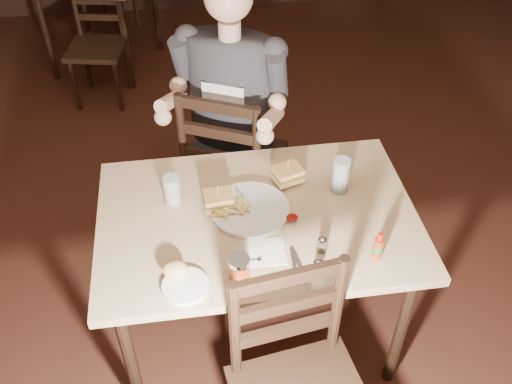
{
  "coord_description": "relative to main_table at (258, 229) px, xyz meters",
  "views": [
    {
      "loc": [
        -0.5,
        -1.85,
        2.34
      ],
      "look_at": [
        -0.29,
        -0.19,
        0.85
      ],
      "focal_mm": 40.0,
      "sensor_mm": 36.0,
      "label": 1
    }
  ],
  "objects": [
    {
      "name": "chair_far",
      "position": [
        -0.03,
        0.7,
        -0.2
      ],
      "size": [
        0.62,
        0.64,
        0.98
      ],
      "primitive_type": null,
      "rotation": [
        0.0,
        0.0,
        2.71
      ],
      "color": "black",
      "rests_on": "ground"
    },
    {
      "name": "ketchup_dollop",
      "position": [
        0.13,
        -0.05,
        0.1
      ],
      "size": [
        0.05,
        0.05,
        0.01
      ],
      "primitive_type": "ellipsoid",
      "rotation": [
        0.0,
        0.0,
        0.02
      ],
      "color": "maroon",
      "rests_on": "dinner_plate"
    },
    {
      "name": "syrup_dispenser",
      "position": [
        -0.1,
        -0.31,
        0.13
      ],
      "size": [
        0.08,
        0.08,
        0.1
      ],
      "primitive_type": null,
      "rotation": [
        0.0,
        0.0,
        0.02
      ],
      "color": "maroon",
      "rests_on": "main_table"
    },
    {
      "name": "napkin",
      "position": [
        0.0,
        -0.2,
        0.08
      ],
      "size": [
        0.15,
        0.14,
        0.0
      ],
      "primitive_type": "cube",
      "rotation": [
        0.0,
        0.0,
        -0.03
      ],
      "color": "white",
      "rests_on": "main_table"
    },
    {
      "name": "sandwich_right",
      "position": [
        0.15,
        0.18,
        0.14
      ],
      "size": [
        0.14,
        0.12,
        0.1
      ],
      "primitive_type": null,
      "rotation": [
        0.0,
        0.0,
        0.32
      ],
      "color": "tan",
      "rests_on": "dinner_plate"
    },
    {
      "name": "glass_right",
      "position": [
        0.35,
        0.11,
        0.15
      ],
      "size": [
        0.07,
        0.07,
        0.16
      ],
      "primitive_type": "cylinder",
      "rotation": [
        0.0,
        0.0,
        0.02
      ],
      "color": "silver",
      "rests_on": "main_table"
    },
    {
      "name": "glass_left",
      "position": [
        -0.33,
        0.13,
        0.14
      ],
      "size": [
        0.07,
        0.07,
        0.12
      ],
      "primitive_type": "cylinder",
      "rotation": [
        0.0,
        0.0,
        0.02
      ],
      "color": "silver",
      "rests_on": "main_table"
    },
    {
      "name": "room_shell",
      "position": [
        0.29,
        0.24,
        0.71
      ],
      "size": [
        7.0,
        7.0,
        7.0
      ],
      "color": "black",
      "rests_on": "ground"
    },
    {
      "name": "side_plate",
      "position": [
        -0.3,
        -0.33,
        0.08
      ],
      "size": [
        0.16,
        0.16,
        0.01
      ],
      "primitive_type": "cylinder",
      "rotation": [
        0.0,
        0.0,
        0.02
      ],
      "color": "white",
      "rests_on": "main_table"
    },
    {
      "name": "bg_chair_near",
      "position": [
        -0.87,
        2.19,
        -0.28
      ],
      "size": [
        0.45,
        0.48,
        0.83
      ],
      "primitive_type": null,
      "rotation": [
        0.0,
        0.0,
        -0.17
      ],
      "color": "black",
      "rests_on": "ground"
    },
    {
      "name": "main_table",
      "position": [
        0.0,
        0.0,
        0.0
      ],
      "size": [
        1.28,
        0.86,
        0.77
      ],
      "rotation": [
        0.0,
        0.0,
        0.02
      ],
      "color": "tan",
      "rests_on": "ground"
    },
    {
      "name": "dinner_plate",
      "position": [
        -0.03,
        0.02,
        0.09
      ],
      "size": [
        0.31,
        0.31,
        0.02
      ],
      "primitive_type": "cylinder",
      "rotation": [
        0.0,
        0.0,
        0.02
      ],
      "color": "white",
      "rests_on": "main_table"
    },
    {
      "name": "knife",
      "position": [
        0.12,
        -0.32,
        0.08
      ],
      "size": [
        0.05,
        0.22,
        0.01
      ],
      "primitive_type": "cube",
      "rotation": [
        0.0,
        0.0,
        0.17
      ],
      "color": "silver",
      "rests_on": "napkin"
    },
    {
      "name": "bread_roll",
      "position": [
        -0.33,
        -0.27,
        0.11
      ],
      "size": [
        0.09,
        0.07,
        0.05
      ],
      "primitive_type": "ellipsoid",
      "rotation": [
        0.0,
        0.0,
        0.02
      ],
      "color": "#DDAD74",
      "rests_on": "side_plate"
    },
    {
      "name": "pepper_shaker",
      "position": [
        0.21,
        -0.22,
        0.11
      ],
      "size": [
        0.04,
        0.04,
        0.06
      ],
      "primitive_type": null,
      "rotation": [
        0.0,
        0.0,
        0.02
      ],
      "color": "#38332D",
      "rests_on": "main_table"
    },
    {
      "name": "sandwich_left",
      "position": [
        -0.15,
        0.06,
        0.14
      ],
      "size": [
        0.12,
        0.1,
        0.1
      ],
      "primitive_type": null,
      "rotation": [
        0.0,
        0.0,
        0.1
      ],
      "color": "tan",
      "rests_on": "dinner_plate"
    },
    {
      "name": "diner",
      "position": [
        -0.05,
        0.66,
        0.3
      ],
      "size": [
        0.69,
        0.63,
        0.97
      ],
      "primitive_type": null,
      "rotation": [
        0.0,
        0.0,
        -0.43
      ],
      "color": "#353339",
      "rests_on": "chair_far"
    },
    {
      "name": "salt_shaker",
      "position": [
        0.17,
        -0.32,
        0.11
      ],
      "size": [
        0.03,
        0.03,
        0.06
      ],
      "primitive_type": null,
      "rotation": [
        0.0,
        0.0,
        0.02
      ],
      "color": "white",
      "rests_on": "main_table"
    },
    {
      "name": "fries_pile",
      "position": [
        -0.11,
        0.04,
        0.11
      ],
      "size": [
        0.23,
        0.16,
        0.04
      ],
      "primitive_type": null,
      "rotation": [
        0.0,
        0.0,
        0.02
      ],
      "color": "#F1C562",
      "rests_on": "dinner_plate"
    },
    {
      "name": "hot_sauce",
      "position": [
        0.41,
        -0.27,
        0.14
      ],
      "size": [
        0.04,
        0.04,
        0.12
      ],
      "primitive_type": null,
      "rotation": [
        0.0,
        0.0,
        0.02
      ],
      "color": "maroon",
      "rests_on": "main_table"
    },
    {
      "name": "fork",
      "position": [
        0.1,
        -0.28,
        0.08
      ],
      "size": [
        0.02,
        0.17,
        0.01
      ],
      "primitive_type": "cube",
      "rotation": [
        0.0,
        0.0,
        -0.06
      ],
      "color": "silver",
      "rests_on": "napkin"
    }
  ]
}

